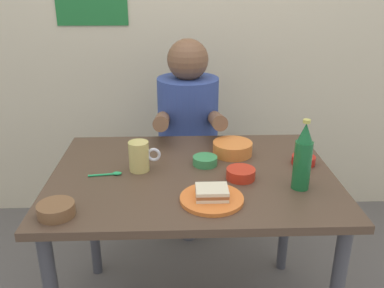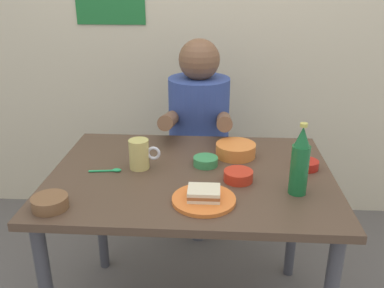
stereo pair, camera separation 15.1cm
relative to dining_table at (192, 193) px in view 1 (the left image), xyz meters
The scene contains 14 objects.
wall_back 1.24m from the dining_table, 90.03° to the left, with size 4.40×0.09×2.60m.
dining_table is the anchor object (origin of this frame).
stool 0.70m from the dining_table, 90.00° to the left, with size 0.34×0.34×0.45m.
person_seated 0.63m from the dining_table, 90.00° to the left, with size 0.33×0.56×0.72m.
plate_orange 0.25m from the dining_table, 75.53° to the right, with size 0.22×0.22×0.01m, color orange.
sandwich 0.26m from the dining_table, 75.53° to the right, with size 0.11×0.09×0.04m.
beer_mug 0.26m from the dining_table, behind, with size 0.13×0.08×0.12m.
beer_bottle 0.46m from the dining_table, 20.15° to the right, with size 0.06×0.06×0.26m.
condiment_bowl_brown 0.55m from the dining_table, 146.29° to the right, with size 0.12×0.12×0.04m.
dip_bowl_green 0.14m from the dining_table, 52.26° to the left, with size 0.10×0.10×0.03m.
soup_bowl_orange 0.28m from the dining_table, 44.00° to the left, with size 0.17×0.17×0.05m.
sauce_bowl_chili 0.22m from the dining_table, 18.28° to the right, with size 0.11×0.11×0.04m.
sambal_bowl_red 0.48m from the dining_table, ahead, with size 0.10×0.10×0.03m.
spoon 0.33m from the dining_table, behind, with size 0.13×0.03×0.01m.
Camera 1 is at (-0.06, -1.47, 1.46)m, focal length 38.92 mm.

